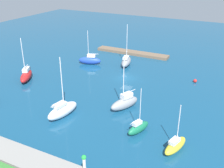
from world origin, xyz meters
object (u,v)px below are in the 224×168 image
object	(u,v)px
sailboat_white_mid_basin	(63,110)
sailboat_yellow_far_south	(175,145)
sailboat_blue_near_pier	(90,60)
sailboat_green_inner_mooring	(138,128)
sailboat_red_west_end	(26,75)
pier_dock	(132,53)
harbor_beacon	(84,166)
sailboat_gray_lone_north	(125,103)
mooring_buoy_red	(195,81)
sailboat_gray_outer_mooring	(126,61)

from	to	relation	value
sailboat_white_mid_basin	sailboat_yellow_far_south	bearing A→B (deg)	-82.48
sailboat_yellow_far_south	sailboat_blue_near_pier	xyz separation A→B (m)	(30.35, -26.11, 0.27)
sailboat_green_inner_mooring	sailboat_red_west_end	bearing A→B (deg)	95.00
pier_dock	harbor_beacon	size ratio (longest dim) A/B	5.95
sailboat_yellow_far_south	sailboat_gray_lone_north	bearing A→B (deg)	71.02
sailboat_blue_near_pier	mooring_buoy_red	bearing A→B (deg)	162.50
sailboat_yellow_far_south	sailboat_gray_outer_mooring	size ratio (longest dim) A/B	0.67
pier_dock	sailboat_green_inner_mooring	bearing A→B (deg)	114.53
pier_dock	sailboat_red_west_end	distance (m)	32.86
mooring_buoy_red	sailboat_red_west_end	bearing A→B (deg)	24.86
sailboat_gray_lone_north	sailboat_white_mid_basin	xyz separation A→B (m)	(8.61, 7.58, 0.00)
pier_dock	sailboat_green_inner_mooring	world-z (taller)	sailboat_green_inner_mooring
sailboat_green_inner_mooring	sailboat_white_mid_basin	world-z (taller)	sailboat_white_mid_basin
sailboat_yellow_far_south	mooring_buoy_red	distance (m)	26.57
sailboat_gray_lone_north	sailboat_yellow_far_south	world-z (taller)	sailboat_gray_lone_north
sailboat_red_west_end	sailboat_gray_lone_north	bearing A→B (deg)	56.05
sailboat_white_mid_basin	sailboat_blue_near_pier	size ratio (longest dim) A/B	1.19
sailboat_yellow_far_south	mooring_buoy_red	bearing A→B (deg)	20.72
pier_dock	sailboat_blue_near_pier	bearing A→B (deg)	64.07
pier_dock	sailboat_white_mid_basin	size ratio (longest dim) A/B	2.03
pier_dock	sailboat_green_inner_mooring	size ratio (longest dim) A/B	2.87
harbor_beacon	sailboat_green_inner_mooring	world-z (taller)	sailboat_green_inner_mooring
pier_dock	sailboat_gray_lone_north	distance (m)	33.83
mooring_buoy_red	sailboat_gray_lone_north	bearing A→B (deg)	63.14
sailboat_yellow_far_south	mooring_buoy_red	world-z (taller)	sailboat_yellow_far_south
sailboat_blue_near_pier	mooring_buoy_red	distance (m)	27.93
sailboat_red_west_end	sailboat_yellow_far_south	xyz separation A→B (m)	(-37.88, 10.03, -0.27)
sailboat_blue_near_pier	sailboat_red_west_end	bearing A→B (deg)	46.69
sailboat_yellow_far_south	sailboat_blue_near_pier	size ratio (longest dim) A/B	0.80
pier_dock	sailboat_white_mid_basin	world-z (taller)	sailboat_white_mid_basin
sailboat_white_mid_basin	sailboat_blue_near_pier	world-z (taller)	sailboat_white_mid_basin
sailboat_gray_lone_north	sailboat_red_west_end	world-z (taller)	sailboat_gray_lone_north
harbor_beacon	pier_dock	bearing A→B (deg)	-72.81
sailboat_yellow_far_south	sailboat_gray_outer_mooring	distance (m)	36.23
pier_dock	sailboat_yellow_far_south	size ratio (longest dim) A/B	3.01
sailboat_red_west_end	sailboat_white_mid_basin	xyz separation A→B (m)	(-17.52, 9.55, 0.06)
sailboat_white_mid_basin	sailboat_blue_near_pier	xyz separation A→B (m)	(9.99, -25.63, -0.07)
pier_dock	sailboat_yellow_far_south	bearing A→B (deg)	120.90
harbor_beacon	sailboat_gray_lone_north	world-z (taller)	sailboat_gray_lone_north
sailboat_gray_lone_north	mooring_buoy_red	bearing A→B (deg)	177.54
sailboat_blue_near_pier	sailboat_gray_outer_mooring	distance (m)	9.83
sailboat_gray_outer_mooring	pier_dock	bearing A→B (deg)	2.64
pier_dock	sailboat_red_west_end	bearing A→B (deg)	64.52
sailboat_gray_lone_north	sailboat_green_inner_mooring	distance (m)	8.18
sailboat_yellow_far_south	sailboat_white_mid_basin	bearing A→B (deg)	104.12
sailboat_red_west_end	pier_dock	bearing A→B (deg)	124.89
harbor_beacon	sailboat_red_west_end	distance (m)	37.41
sailboat_white_mid_basin	mooring_buoy_red	xyz separation A→B (m)	(-17.93, -25.98, -0.81)
sailboat_white_mid_basin	sailboat_gray_outer_mooring	bearing A→B (deg)	10.32
sailboat_blue_near_pier	sailboat_gray_outer_mooring	world-z (taller)	sailboat_gray_outer_mooring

